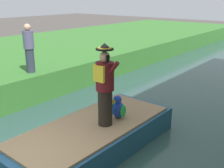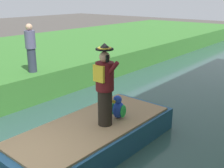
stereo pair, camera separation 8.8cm
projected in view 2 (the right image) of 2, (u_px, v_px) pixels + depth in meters
boat at (93, 136)px, 6.36m from camera, size 1.84×4.22×0.61m
person_pirate at (105, 85)px, 5.96m from camera, size 0.61×0.42×1.85m
parrot_plush at (118, 108)px, 6.51m from camera, size 0.36×0.35×0.57m
person_bystander at (31, 48)px, 9.04m from camera, size 0.34×0.34×1.60m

